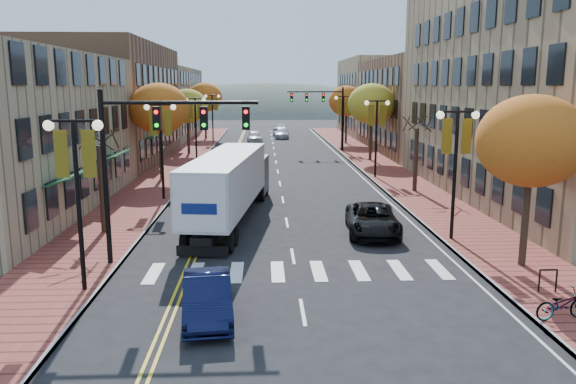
{
  "coord_description": "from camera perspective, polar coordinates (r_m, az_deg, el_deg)",
  "views": [
    {
      "loc": [
        -1.23,
        -18.9,
        7.14
      ],
      "look_at": [
        -0.07,
        7.09,
        2.2
      ],
      "focal_mm": 35.0,
      "sensor_mm": 36.0,
      "label": 1
    }
  ],
  "objects": [
    {
      "name": "car_far_white",
      "position": [
        71.36,
        -3.41,
        5.62
      ],
      "size": [
        2.17,
        4.69,
        1.56
      ],
      "primitive_type": "imported",
      "rotation": [
        0.0,
        0.0,
        0.07
      ],
      "color": "silver",
      "rests_on": "ground"
    },
    {
      "name": "bicycle",
      "position": [
        19.23,
        26.08,
        -10.22
      ],
      "size": [
        1.87,
        0.94,
        0.94
      ],
      "primitive_type": "imported",
      "rotation": [
        0.0,
        0.0,
        1.76
      ],
      "color": "gray",
      "rests_on": "sidewalk_right"
    },
    {
      "name": "lamp_right_a",
      "position": [
        26.54,
        16.7,
        4.14
      ],
      "size": [
        1.96,
        0.36,
        6.05
      ],
      "color": "black",
      "rests_on": "ground"
    },
    {
      "name": "tree_left_d",
      "position": [
        77.31,
        -8.44,
        9.5
      ],
      "size": [
        4.61,
        4.61,
        7.42
      ],
      "color": "#382619",
      "rests_on": "sidewalk_left"
    },
    {
      "name": "lamp_left_c",
      "position": [
        53.35,
        -9.39,
        7.55
      ],
      "size": [
        1.96,
        0.36,
        6.05
      ],
      "color": "black",
      "rests_on": "ground"
    },
    {
      "name": "lamp_left_a",
      "position": [
        20.12,
        -20.7,
        1.92
      ],
      "size": [
        1.96,
        0.36,
        6.05
      ],
      "color": "black",
      "rests_on": "ground"
    },
    {
      "name": "navy_sedan",
      "position": [
        17.9,
        -8.2,
        -10.5
      ],
      "size": [
        1.9,
        4.31,
        1.38
      ],
      "primitive_type": "imported",
      "rotation": [
        0.0,
        0.0,
        0.11
      ],
      "color": "black",
      "rests_on": "ground"
    },
    {
      "name": "tree_left_c",
      "position": [
        59.45,
        -10.18,
        8.58
      ],
      "size": [
        4.16,
        4.16,
        6.69
      ],
      "color": "#382619",
      "rests_on": "sidewalk_left"
    },
    {
      "name": "lamp_left_b",
      "position": [
        35.58,
        -12.77,
        5.9
      ],
      "size": [
        1.96,
        0.36,
        6.05
      ],
      "color": "black",
      "rests_on": "ground"
    },
    {
      "name": "tree_right_a",
      "position": [
        23.37,
        23.5,
        4.74
      ],
      "size": [
        4.16,
        4.16,
        6.69
      ],
      "color": "#382619",
      "rests_on": "sidewalk_right"
    },
    {
      "name": "sidewalk_right",
      "position": [
        52.89,
        8.63,
        2.95
      ],
      "size": [
        4.0,
        85.0,
        0.15
      ],
      "primitive_type": "cube",
      "color": "brown",
      "rests_on": "ground"
    },
    {
      "name": "lamp_right_b",
      "position": [
        43.88,
        8.99,
        6.9
      ],
      "size": [
        1.96,
        0.36,
        6.05
      ],
      "color": "black",
      "rests_on": "ground"
    },
    {
      "name": "sidewalk_left",
      "position": [
        52.47,
        -11.07,
        2.81
      ],
      "size": [
        4.0,
        85.0,
        0.15
      ],
      "primitive_type": "cube",
      "color": "brown",
      "rests_on": "ground"
    },
    {
      "name": "building_left_far",
      "position": [
        81.48,
        -13.88,
        8.76
      ],
      "size": [
        12.0,
        26.0,
        9.5
      ],
      "primitive_type": "cube",
      "color": "#9E8966",
      "rests_on": "ground"
    },
    {
      "name": "traffic_mast_far",
      "position": [
        61.31,
        3.77,
        8.66
      ],
      "size": [
        6.1,
        0.34,
        7.0
      ],
      "color": "black",
      "rests_on": "ground"
    },
    {
      "name": "tree_right_c",
      "position": [
        53.91,
        8.48,
        8.84
      ],
      "size": [
        4.48,
        4.48,
        7.21
      ],
      "color": "#382619",
      "rests_on": "sidewalk_right"
    },
    {
      "name": "ground",
      "position": [
        20.25,
        1.1,
        -9.9
      ],
      "size": [
        200.0,
        200.0,
        0.0
      ],
      "primitive_type": "plane",
      "color": "black",
      "rests_on": "ground"
    },
    {
      "name": "building_left_mid",
      "position": [
        57.15,
        -18.79,
        8.54
      ],
      "size": [
        12.0,
        24.0,
        11.0
      ],
      "primitive_type": "cube",
      "color": "brown",
      "rests_on": "ground"
    },
    {
      "name": "car_far_silver",
      "position": [
        77.77,
        -0.62,
        5.99
      ],
      "size": [
        2.1,
        4.81,
        1.38
      ],
      "primitive_type": "imported",
      "rotation": [
        0.0,
        0.0,
        -0.04
      ],
      "color": "#B2B1B9",
      "rests_on": "ground"
    },
    {
      "name": "black_suv",
      "position": [
        27.66,
        8.58,
        -2.78
      ],
      "size": [
        2.86,
        5.4,
        1.45
      ],
      "primitive_type": "imported",
      "rotation": [
        0.0,
        0.0,
        -0.09
      ],
      "color": "black",
      "rests_on": "ground"
    },
    {
      "name": "tree_right_b",
      "position": [
        38.61,
        12.85,
        3.21
      ],
      "size": [
        0.28,
        0.28,
        4.2
      ],
      "color": "#382619",
      "rests_on": "sidewalk_right"
    },
    {
      "name": "lamp_right_c",
      "position": [
        61.59,
        5.65,
        8.05
      ],
      "size": [
        1.96,
        0.36,
        6.05
      ],
      "color": "black",
      "rests_on": "ground"
    },
    {
      "name": "semi_truck",
      "position": [
        30.04,
        -5.79,
        1.14
      ],
      "size": [
        4.18,
        14.92,
        3.69
      ],
      "rotation": [
        0.0,
        0.0,
        -0.13
      ],
      "color": "black",
      "rests_on": "ground"
    },
    {
      "name": "lamp_left_d",
      "position": [
        71.24,
        -7.69,
        8.37
      ],
      "size": [
        1.96,
        0.36,
        6.05
      ],
      "color": "black",
      "rests_on": "ground"
    },
    {
      "name": "tree_right_d",
      "position": [
        69.68,
        5.96,
        9.17
      ],
      "size": [
        4.35,
        4.35,
        7.0
      ],
      "color": "#382619",
      "rests_on": "sidewalk_right"
    },
    {
      "name": "traffic_mast_near",
      "position": [
        22.42,
        -13.52,
        4.78
      ],
      "size": [
        6.1,
        0.35,
        7.0
      ],
      "color": "black",
      "rests_on": "ground"
    },
    {
      "name": "tree_left_b",
      "position": [
        43.64,
        -12.95,
        8.26
      ],
      "size": [
        4.48,
        4.48,
        7.21
      ],
      "color": "#382619",
      "rests_on": "sidewalk_left"
    },
    {
      "name": "car_far_oncoming",
      "position": [
        82.84,
        -0.86,
        6.35
      ],
      "size": [
        1.94,
        4.86,
        1.57
      ],
      "primitive_type": "imported",
      "rotation": [
        0.0,
        0.0,
        3.08
      ],
      "color": "#B3B4BB",
      "rests_on": "ground"
    },
    {
      "name": "tree_left_a",
      "position": [
        28.43,
        -18.38,
        0.29
      ],
      "size": [
        0.28,
        0.28,
        4.2
      ],
      "color": "#382619",
      "rests_on": "sidewalk_left"
    },
    {
      "name": "building_right_mid",
      "position": [
        64.06,
        15.55,
        8.45
      ],
      "size": [
        15.0,
        24.0,
        10.0
      ],
      "primitive_type": "cube",
      "color": "brown",
      "rests_on": "ground"
    },
    {
      "name": "building_right_far",
      "position": [
        85.24,
        10.98,
        9.46
      ],
      "size": [
        15.0,
        20.0,
        11.0
      ],
      "primitive_type": "cube",
      "color": "#9E8966",
      "rests_on": "ground"
    }
  ]
}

